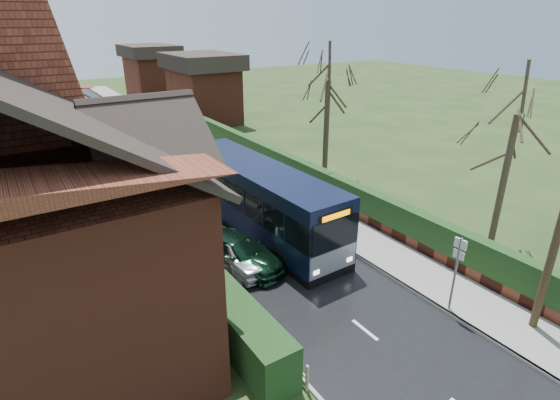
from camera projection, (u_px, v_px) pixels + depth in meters
ground at (327, 300)px, 16.18m from camera, size 140.00×140.00×0.00m
road at (213, 208)px, 23.90m from camera, size 6.00×100.00×0.02m
pavement at (278, 192)px, 26.01m from camera, size 2.50×100.00×0.14m
kerb_right at (261, 196)px, 25.41m from camera, size 0.12×100.00×0.14m
kerb_left at (158, 221)px, 22.36m from camera, size 0.12×100.00×0.10m
front_hedge at (176, 254)px, 17.77m from camera, size 1.20×16.00×1.60m
picket_fence at (194, 256)px, 18.29m from camera, size 0.10×16.00×0.90m
right_wall_hedge at (299, 172)px, 26.42m from camera, size 0.60×50.00×1.80m
brick_house at (22, 200)px, 13.78m from camera, size 9.30×14.60×10.30m
bus at (259, 200)px, 20.82m from camera, size 2.88×10.96×3.30m
car_silver at (235, 251)px, 18.21m from camera, size 1.98×4.21×1.39m
car_green at (238, 252)px, 18.21m from camera, size 3.35×4.91×1.32m
car_distant at (84, 113)px, 44.46m from camera, size 2.21×4.16×1.30m
bus_stop_sign at (457, 264)px, 14.81m from camera, size 0.08×0.45×2.96m
telegraph_pole at (559, 230)px, 13.28m from camera, size 0.47×0.89×7.34m
tree_right_near at (520, 104)px, 17.62m from camera, size 4.00×4.00×8.64m
tree_right_far at (329, 73)px, 25.72m from camera, size 4.61×4.61×8.91m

